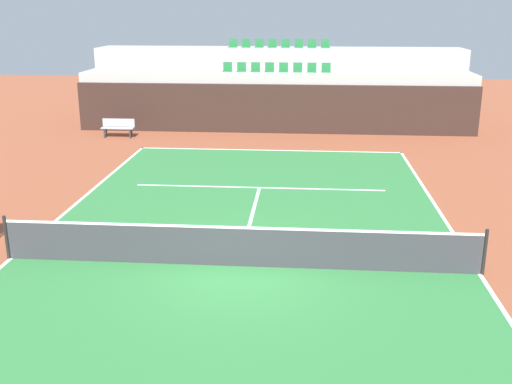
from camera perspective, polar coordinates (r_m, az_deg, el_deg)
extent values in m
plane|color=brown|center=(14.09, -1.68, -7.02)|extent=(80.00, 80.00, 0.00)
cube|color=#2D7238|center=(14.08, -1.68, -7.00)|extent=(11.00, 24.00, 0.01)
cube|color=white|center=(25.43, 1.29, 3.96)|extent=(11.00, 0.10, 0.00)
cube|color=white|center=(15.62, -22.08, -5.81)|extent=(0.10, 24.00, 0.00)
cube|color=white|center=(14.56, 20.35, -7.26)|extent=(0.10, 24.00, 0.00)
cube|color=white|center=(20.07, 0.33, 0.42)|extent=(8.26, 0.10, 0.00)
cube|color=white|center=(17.04, -0.49, -2.63)|extent=(0.10, 6.40, 0.00)
cube|color=black|center=(28.95, 1.76, 7.83)|extent=(18.97, 0.30, 2.29)
cube|color=#9E9E99|center=(30.25, 1.90, 8.66)|extent=(18.97, 2.40, 2.75)
cube|color=#9E9E99|center=(32.56, 2.13, 10.15)|extent=(18.97, 2.40, 3.76)
cube|color=#1E6633|center=(30.30, -2.73, 11.32)|extent=(0.44, 0.44, 0.04)
cube|color=#1E6633|center=(30.47, -2.69, 11.77)|extent=(0.44, 0.04, 0.40)
cube|color=#1E6633|center=(30.21, -1.41, 11.32)|extent=(0.44, 0.44, 0.04)
cube|color=#1E6633|center=(30.39, -1.37, 11.77)|extent=(0.44, 0.04, 0.40)
cube|color=#1E6633|center=(30.15, -0.07, 11.31)|extent=(0.44, 0.44, 0.04)
cube|color=#1E6633|center=(30.33, -0.04, 11.76)|extent=(0.44, 0.04, 0.40)
cube|color=#1E6633|center=(30.10, 1.26, 11.30)|extent=(0.44, 0.44, 0.04)
cube|color=#1E6633|center=(30.28, 1.29, 11.75)|extent=(0.44, 0.04, 0.40)
cube|color=#1E6633|center=(30.07, 2.60, 11.28)|extent=(0.44, 0.44, 0.04)
cube|color=#1E6633|center=(30.24, 2.62, 11.73)|extent=(0.44, 0.04, 0.40)
cube|color=#1E6633|center=(30.05, 3.94, 11.25)|extent=(0.44, 0.44, 0.04)
cube|color=#1E6633|center=(30.23, 3.96, 11.71)|extent=(0.44, 0.04, 0.40)
cube|color=#1E6633|center=(30.05, 5.28, 11.22)|extent=(0.44, 0.44, 0.04)
cube|color=#1E6633|center=(30.23, 5.29, 11.67)|extent=(0.44, 0.04, 0.40)
cube|color=#1E6633|center=(30.06, 6.63, 11.18)|extent=(0.44, 0.44, 0.04)
cube|color=#1E6633|center=(30.24, 6.63, 11.64)|extent=(0.44, 0.04, 0.40)
cube|color=#1E6633|center=(32.59, -2.20, 13.50)|extent=(0.44, 0.44, 0.04)
cube|color=#1E6633|center=(32.78, -2.16, 13.91)|extent=(0.44, 0.04, 0.40)
cube|color=#1E6633|center=(32.52, -0.96, 13.50)|extent=(0.44, 0.44, 0.04)
cube|color=#1E6633|center=(32.70, -0.93, 13.91)|extent=(0.44, 0.04, 0.40)
cube|color=#1E6633|center=(32.46, 0.29, 13.50)|extent=(0.44, 0.44, 0.04)
cube|color=#1E6633|center=(32.64, 0.32, 13.91)|extent=(0.44, 0.04, 0.40)
cube|color=#1E6633|center=(32.41, 1.54, 13.49)|extent=(0.44, 0.44, 0.04)
cube|color=#1E6633|center=(32.60, 1.56, 13.90)|extent=(0.44, 0.04, 0.40)
cube|color=#1E6633|center=(32.38, 2.79, 13.47)|extent=(0.44, 0.44, 0.04)
cube|color=#1E6633|center=(32.57, 2.81, 13.88)|extent=(0.44, 0.04, 0.40)
cube|color=#1E6633|center=(32.36, 4.05, 13.45)|extent=(0.44, 0.44, 0.04)
cube|color=#1E6633|center=(32.55, 4.06, 13.86)|extent=(0.44, 0.04, 0.40)
cube|color=#1E6633|center=(32.36, 5.31, 13.42)|extent=(0.44, 0.44, 0.04)
cube|color=#1E6633|center=(32.55, 5.31, 13.83)|extent=(0.44, 0.04, 0.40)
cube|color=#1E6633|center=(32.37, 6.56, 13.38)|extent=(0.44, 0.44, 0.04)
cube|color=#1E6633|center=(32.56, 6.57, 13.79)|extent=(0.44, 0.04, 0.40)
cylinder|color=black|center=(15.45, -22.46, -3.97)|extent=(0.08, 0.08, 1.07)
cylinder|color=black|center=(14.38, 20.76, -5.32)|extent=(0.08, 0.08, 1.07)
cube|color=#333338|center=(13.90, -1.69, -5.25)|extent=(10.90, 0.02, 0.92)
cube|color=white|center=(13.73, -1.71, -3.38)|extent=(10.90, 0.04, 0.05)
cube|color=#99999E|center=(28.65, -12.90, 5.91)|extent=(1.50, 0.40, 0.05)
cube|color=#99999E|center=(28.78, -12.82, 6.41)|extent=(1.50, 0.04, 0.36)
cube|color=#2D2D33|center=(28.75, -14.09, 5.38)|extent=(0.06, 0.06, 0.42)
cube|color=#2D2D33|center=(28.39, -11.79, 5.39)|extent=(0.06, 0.06, 0.42)
cube|color=#2D2D33|center=(29.01, -13.92, 5.49)|extent=(0.06, 0.06, 0.42)
cube|color=#2D2D33|center=(28.66, -11.63, 5.50)|extent=(0.06, 0.06, 0.42)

